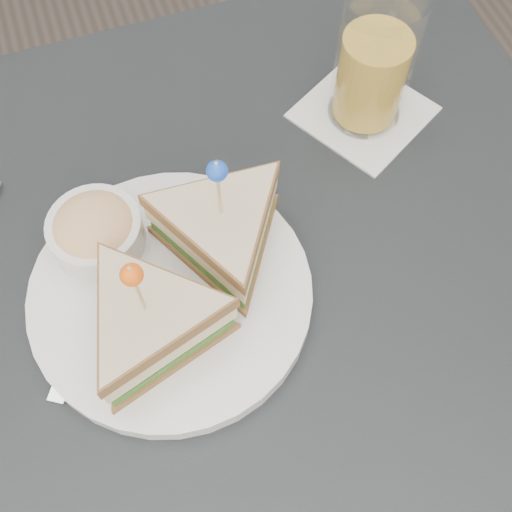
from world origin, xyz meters
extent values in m
plane|color=#3F3833|center=(0.00, 0.00, 0.00)|extent=(3.50, 3.50, 0.00)
cube|color=black|center=(0.00, 0.00, 0.73)|extent=(0.80, 0.80, 0.03)
cylinder|color=black|center=(0.35, 0.35, 0.36)|extent=(0.04, 0.04, 0.72)
cylinder|color=white|center=(-0.08, 0.02, 0.76)|extent=(0.33, 0.33, 0.02)
cylinder|color=white|center=(-0.08, 0.02, 0.77)|extent=(0.33, 0.33, 0.01)
cylinder|color=tan|center=(-0.10, -0.02, 0.87)|extent=(0.00, 0.00, 0.09)
sphere|color=#F35A0F|center=(-0.10, -0.02, 0.90)|extent=(0.02, 0.02, 0.02)
cylinder|color=tan|center=(-0.01, 0.04, 0.87)|extent=(0.00, 0.00, 0.09)
sphere|color=blue|center=(-0.01, 0.04, 0.90)|extent=(0.02, 0.02, 0.02)
cylinder|color=white|center=(-0.13, 0.09, 0.79)|extent=(0.11, 0.11, 0.04)
ellipsoid|color=#E0B772|center=(-0.13, 0.09, 0.80)|extent=(0.10, 0.10, 0.04)
cube|color=silver|center=(-0.18, -0.01, 0.75)|extent=(0.06, 0.09, 0.01)
cube|color=silver|center=(-0.13, 0.08, 0.75)|extent=(0.08, 0.11, 0.00)
cylinder|color=silver|center=(-0.10, 0.13, 0.75)|extent=(0.03, 0.03, 0.00)
cube|color=white|center=(0.20, 0.17, 0.75)|extent=(0.18, 0.18, 0.00)
cylinder|color=gold|center=(0.20, 0.17, 0.81)|extent=(0.10, 0.10, 0.10)
cylinder|color=white|center=(0.20, 0.17, 0.83)|extent=(0.11, 0.11, 0.16)
cube|color=white|center=(0.20, 0.18, 0.86)|extent=(0.03, 0.03, 0.02)
cube|color=white|center=(0.19, 0.16, 0.85)|extent=(0.02, 0.02, 0.02)
camera|label=1|loc=(-0.08, -0.25, 1.33)|focal=45.00mm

